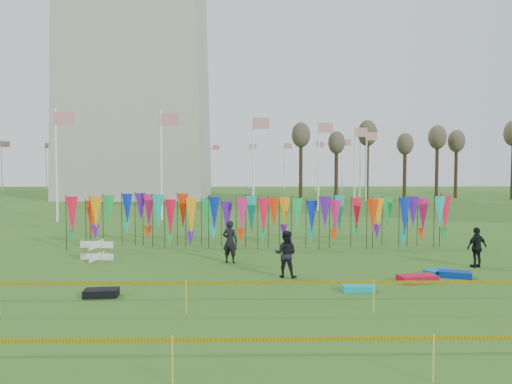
{
  "coord_description": "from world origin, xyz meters",
  "views": [
    {
      "loc": [
        -0.54,
        -15.55,
        3.95
      ],
      "look_at": [
        -0.13,
        6.0,
        2.82
      ],
      "focal_mm": 35.0,
      "sensor_mm": 36.0,
      "label": 1
    }
  ],
  "objects_px": {
    "box_kite": "(97,251)",
    "kite_bag_turquoise": "(358,288)",
    "kite_bag_black": "(101,293)",
    "person_right": "(477,247)",
    "kite_bag_red": "(417,279)",
    "person_mid": "(286,254)",
    "kite_bag_blue": "(455,274)",
    "kite_bag_teal": "(437,272)",
    "person_left": "(230,242)"
  },
  "relations": [
    {
      "from": "box_kite",
      "to": "kite_bag_turquoise",
      "type": "distance_m",
      "value": 11.16
    },
    {
      "from": "box_kite",
      "to": "kite_bag_black",
      "type": "relative_size",
      "value": 0.81
    },
    {
      "from": "person_right",
      "to": "kite_bag_red",
      "type": "xyz_separation_m",
      "value": [
        -3.14,
        -2.38,
        -0.67
      ]
    },
    {
      "from": "person_mid",
      "to": "kite_bag_blue",
      "type": "xyz_separation_m",
      "value": [
        6.01,
        -0.15,
        -0.72
      ]
    },
    {
      "from": "person_mid",
      "to": "kite_bag_teal",
      "type": "height_order",
      "value": "person_mid"
    },
    {
      "from": "kite_bag_blue",
      "to": "person_mid",
      "type": "bearing_deg",
      "value": 178.53
    },
    {
      "from": "person_left",
      "to": "kite_bag_turquoise",
      "type": "relative_size",
      "value": 1.76
    },
    {
      "from": "kite_bag_turquoise",
      "to": "kite_bag_teal",
      "type": "xyz_separation_m",
      "value": [
        3.44,
        2.38,
        -0.0
      ]
    },
    {
      "from": "kite_bag_turquoise",
      "to": "kite_bag_blue",
      "type": "xyz_separation_m",
      "value": [
        3.89,
        1.9,
        0.01
      ]
    },
    {
      "from": "person_right",
      "to": "kite_bag_turquoise",
      "type": "distance_m",
      "value": 6.57
    },
    {
      "from": "person_left",
      "to": "kite_bag_black",
      "type": "relative_size",
      "value": 1.73
    },
    {
      "from": "person_right",
      "to": "person_left",
      "type": "bearing_deg",
      "value": -26.09
    },
    {
      "from": "box_kite",
      "to": "kite_bag_teal",
      "type": "distance_m",
      "value": 13.56
    },
    {
      "from": "kite_bag_turquoise",
      "to": "kite_bag_black",
      "type": "bearing_deg",
      "value": -176.44
    },
    {
      "from": "person_right",
      "to": "kite_bag_turquoise",
      "type": "height_order",
      "value": "person_right"
    },
    {
      "from": "kite_bag_blue",
      "to": "kite_bag_red",
      "type": "bearing_deg",
      "value": -157.04
    },
    {
      "from": "kite_bag_turquoise",
      "to": "kite_bag_teal",
      "type": "bearing_deg",
      "value": 34.63
    },
    {
      "from": "person_left",
      "to": "person_right",
      "type": "height_order",
      "value": "person_left"
    },
    {
      "from": "kite_bag_teal",
      "to": "box_kite",
      "type": "bearing_deg",
      "value": 167.27
    },
    {
      "from": "person_right",
      "to": "kite_bag_teal",
      "type": "height_order",
      "value": "person_right"
    },
    {
      "from": "box_kite",
      "to": "person_left",
      "type": "bearing_deg",
      "value": -6.57
    },
    {
      "from": "kite_bag_blue",
      "to": "kite_bag_black",
      "type": "height_order",
      "value": "kite_bag_black"
    },
    {
      "from": "kite_bag_turquoise",
      "to": "box_kite",
      "type": "bearing_deg",
      "value": 151.26
    },
    {
      "from": "kite_bag_turquoise",
      "to": "kite_bag_blue",
      "type": "relative_size",
      "value": 0.91
    },
    {
      "from": "person_mid",
      "to": "kite_bag_blue",
      "type": "bearing_deg",
      "value": -164.99
    },
    {
      "from": "kite_bag_black",
      "to": "kite_bag_teal",
      "type": "distance_m",
      "value": 11.71
    },
    {
      "from": "person_left",
      "to": "person_mid",
      "type": "relative_size",
      "value": 1.05
    },
    {
      "from": "kite_bag_blue",
      "to": "kite_bag_black",
      "type": "bearing_deg",
      "value": -168.55
    },
    {
      "from": "kite_bag_blue",
      "to": "person_right",
      "type": "bearing_deg",
      "value": 47.67
    },
    {
      "from": "kite_bag_blue",
      "to": "kite_bag_black",
      "type": "distance_m",
      "value": 12.03
    },
    {
      "from": "person_right",
      "to": "kite_bag_red",
      "type": "relative_size",
      "value": 1.21
    },
    {
      "from": "box_kite",
      "to": "person_right",
      "type": "distance_m",
      "value": 15.34
    },
    {
      "from": "person_left",
      "to": "kite_bag_red",
      "type": "bearing_deg",
      "value": 172.11
    },
    {
      "from": "box_kite",
      "to": "person_mid",
      "type": "height_order",
      "value": "person_mid"
    },
    {
      "from": "person_right",
      "to": "kite_bag_teal",
      "type": "relative_size",
      "value": 1.56
    },
    {
      "from": "person_left",
      "to": "person_right",
      "type": "relative_size",
      "value": 1.11
    },
    {
      "from": "kite_bag_blue",
      "to": "kite_bag_red",
      "type": "height_order",
      "value": "kite_bag_red"
    },
    {
      "from": "person_right",
      "to": "kite_bag_blue",
      "type": "height_order",
      "value": "person_right"
    },
    {
      "from": "kite_bag_teal",
      "to": "kite_bag_red",
      "type": "bearing_deg",
      "value": -134.67
    },
    {
      "from": "person_left",
      "to": "kite_bag_red",
      "type": "xyz_separation_m",
      "value": [
        6.49,
        -3.49,
        -0.75
      ]
    },
    {
      "from": "kite_bag_black",
      "to": "kite_bag_red",
      "type": "bearing_deg",
      "value": 9.55
    },
    {
      "from": "person_left",
      "to": "kite_bag_red",
      "type": "distance_m",
      "value": 7.41
    },
    {
      "from": "person_left",
      "to": "kite_bag_black",
      "type": "bearing_deg",
      "value": 74.89
    },
    {
      "from": "kite_bag_turquoise",
      "to": "kite_bag_red",
      "type": "relative_size",
      "value": 0.76
    },
    {
      "from": "box_kite",
      "to": "person_right",
      "type": "bearing_deg",
      "value": -6.57
    },
    {
      "from": "kite_bag_black",
      "to": "kite_bag_teal",
      "type": "height_order",
      "value": "kite_bag_black"
    },
    {
      "from": "person_right",
      "to": "kite_bag_blue",
      "type": "xyz_separation_m",
      "value": [
        -1.56,
        -1.71,
        -0.67
      ]
    },
    {
      "from": "kite_bag_blue",
      "to": "kite_bag_teal",
      "type": "relative_size",
      "value": 1.07
    },
    {
      "from": "box_kite",
      "to": "kite_bag_blue",
      "type": "height_order",
      "value": "box_kite"
    },
    {
      "from": "kite_bag_black",
      "to": "person_left",
      "type": "bearing_deg",
      "value": 54.5
    }
  ]
}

